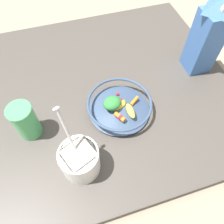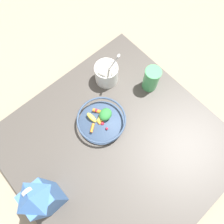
# 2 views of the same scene
# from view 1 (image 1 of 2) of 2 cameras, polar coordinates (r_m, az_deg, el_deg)

# --- Properties ---
(ground_plane) EXTENTS (6.00, 6.00, 0.00)m
(ground_plane) POSITION_cam_1_polar(r_m,az_deg,el_deg) (0.92, 0.50, 5.77)
(ground_plane) COLOR gray
(countertop) EXTENTS (0.94, 0.94, 0.04)m
(countertop) POSITION_cam_1_polar(r_m,az_deg,el_deg) (0.91, 0.51, 6.53)
(countertop) COLOR #47423D
(countertop) RESTS_ON ground_plane
(fruit_bowl) EXTENTS (0.23, 0.23, 0.08)m
(fruit_bowl) POSITION_cam_1_polar(r_m,az_deg,el_deg) (0.79, 1.89, 1.65)
(fruit_bowl) COLOR #384C6B
(fruit_bowl) RESTS_ON countertop
(milk_carton) EXTENTS (0.10, 0.10, 0.31)m
(milk_carton) POSITION_cam_1_polar(r_m,az_deg,el_deg) (0.93, 23.63, 17.64)
(milk_carton) COLOR #3D6BB2
(milk_carton) RESTS_ON countertop
(yogurt_tub) EXTENTS (0.12, 0.13, 0.26)m
(yogurt_tub) POSITION_cam_1_polar(r_m,az_deg,el_deg) (0.67, -8.41, -12.23)
(yogurt_tub) COLOR white
(yogurt_tub) RESTS_ON countertop
(drinking_cup) EXTENTS (0.08, 0.08, 0.14)m
(drinking_cup) POSITION_cam_1_polar(r_m,az_deg,el_deg) (0.76, -21.74, -2.11)
(drinking_cup) COLOR #4CB266
(drinking_cup) RESTS_ON countertop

